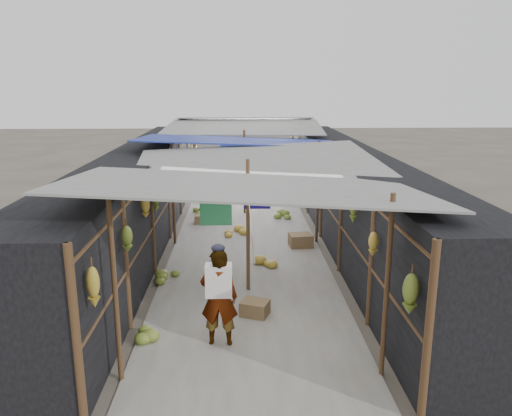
{
  "coord_description": "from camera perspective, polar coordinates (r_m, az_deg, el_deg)",
  "views": [
    {
      "loc": [
        -0.16,
        -6.13,
        3.95
      ],
      "look_at": [
        0.21,
        4.68,
        1.25
      ],
      "focal_mm": 35.0,
      "sensor_mm": 36.0,
      "label": 1
    }
  ],
  "objects": [
    {
      "name": "crate_back",
      "position": [
        14.53,
        -6.22,
        -1.31
      ],
      "size": [
        0.45,
        0.37,
        0.27
      ],
      "primitive_type": "cube",
      "rotation": [
        0.0,
        0.0,
        0.08
      ],
      "color": "olive",
      "rests_on": "ground"
    },
    {
      "name": "hanging_bananas",
      "position": [
        13.01,
        -1.17,
        3.75
      ],
      "size": [
        3.96,
        14.35,
        0.85
      ],
      "color": "#AE8E2C",
      "rests_on": "ground"
    },
    {
      "name": "ground",
      "position": [
        7.29,
        -0.42,
        -18.77
      ],
      "size": [
        80.0,
        80.0,
        0.0
      ],
      "primitive_type": "plane",
      "color": "#6B6356",
      "rests_on": "ground"
    },
    {
      "name": "floor_bananas",
      "position": [
        13.19,
        -3.65,
        -2.75
      ],
      "size": [
        3.69,
        10.39,
        0.36
      ],
      "color": "#AE8E2C",
      "rests_on": "ground"
    },
    {
      "name": "black_basin",
      "position": [
        17.39,
        2.57,
        1.15
      ],
      "size": [
        0.56,
        0.56,
        0.17
      ],
      "primitive_type": "cylinder",
      "color": "black",
      "rests_on": "ground"
    },
    {
      "name": "shopper_blue",
      "position": [
        14.8,
        -4.14,
        1.36
      ],
      "size": [
        0.82,
        0.72,
        1.44
      ],
      "primitive_type": "imported",
      "rotation": [
        0.0,
        0.0,
        0.29
      ],
      "color": "#214AA7",
      "rests_on": "ground"
    },
    {
      "name": "vendor_seated",
      "position": [
        16.95,
        4.39,
        2.0
      ],
      "size": [
        0.45,
        0.62,
        0.87
      ],
      "primitive_type": "imported",
      "rotation": [
        0.0,
        0.0,
        -1.33
      ],
      "color": "#4B4841",
      "rests_on": "ground"
    },
    {
      "name": "aisle_slab",
      "position": [
        13.23,
        -1.18,
        -3.32
      ],
      "size": [
        3.6,
        16.0,
        0.02
      ],
      "primitive_type": "cube",
      "color": "#9E998E",
      "rests_on": "ground"
    },
    {
      "name": "stall_left",
      "position": [
        13.18,
        -13.02,
        1.38
      ],
      "size": [
        1.4,
        15.0,
        2.3
      ],
      "primitive_type": "cube",
      "color": "black",
      "rests_on": "ground"
    },
    {
      "name": "crate_near",
      "position": [
        8.88,
        -0.12,
        -11.42
      ],
      "size": [
        0.56,
        0.51,
        0.28
      ],
      "primitive_type": "cube",
      "rotation": [
        0.0,
        0.0,
        -0.37
      ],
      "color": "olive",
      "rests_on": "ground"
    },
    {
      "name": "market_canopy",
      "position": [
        13.06,
        -1.14,
        7.21
      ],
      "size": [
        5.62,
        15.2,
        2.77
      ],
      "color": "brown",
      "rests_on": "ground"
    },
    {
      "name": "stall_right",
      "position": [
        13.25,
        10.56,
        1.57
      ],
      "size": [
        1.4,
        15.0,
        2.3
      ],
      "primitive_type": "cube",
      "color": "black",
      "rests_on": "ground"
    },
    {
      "name": "crate_mid",
      "position": [
        12.45,
        5.13,
        -3.73
      ],
      "size": [
        0.61,
        0.51,
        0.34
      ],
      "primitive_type": "cube",
      "rotation": [
        0.0,
        0.0,
        0.11
      ],
      "color": "olive",
      "rests_on": "ground"
    },
    {
      "name": "vendor_elderly",
      "position": [
        7.74,
        -4.25,
        -10.17
      ],
      "size": [
        0.6,
        0.42,
        1.57
      ],
      "primitive_type": "imported",
      "rotation": [
        0.0,
        0.0,
        3.07
      ],
      "color": "white",
      "rests_on": "ground"
    }
  ]
}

